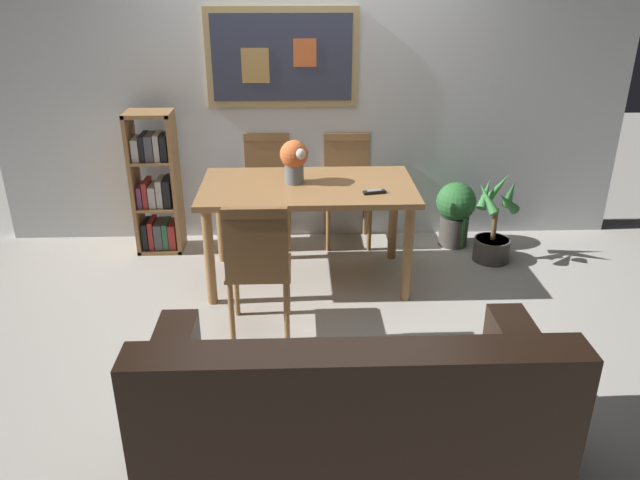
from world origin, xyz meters
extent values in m
plane|color=#B7B2A8|center=(0.00, 0.00, 0.00)|extent=(12.00, 12.00, 0.00)
cube|color=silver|center=(0.00, 1.27, 1.30)|extent=(5.20, 0.10, 2.60)
cube|color=tan|center=(-0.24, 1.20, 1.52)|extent=(1.20, 0.02, 0.76)
cube|color=#33384C|center=(-0.24, 1.19, 1.52)|extent=(1.10, 0.01, 0.66)
cube|color=tan|center=(-0.45, 1.18, 1.46)|extent=(0.22, 0.00, 0.27)
cube|color=#D86633|center=(-0.06, 1.18, 1.55)|extent=(0.18, 0.00, 0.21)
cube|color=#9E7042|center=(-0.06, 0.36, 0.73)|extent=(1.52, 0.85, 0.04)
cylinder|color=#9E7042|center=(-0.74, 0.02, 0.35)|extent=(0.07, 0.07, 0.71)
cylinder|color=#9E7042|center=(0.63, 0.02, 0.35)|extent=(0.07, 0.07, 0.71)
cylinder|color=#9E7042|center=(-0.74, 0.71, 0.35)|extent=(0.07, 0.07, 0.71)
cylinder|color=#9E7042|center=(0.63, 0.71, 0.35)|extent=(0.07, 0.07, 0.71)
cube|color=#9E7042|center=(-0.38, -0.32, 0.44)|extent=(0.40, 0.40, 0.03)
cube|color=#997A66|center=(-0.38, -0.32, 0.47)|extent=(0.36, 0.36, 0.03)
cylinder|color=#9E7042|center=(-0.55, -0.49, 0.21)|extent=(0.04, 0.04, 0.42)
cylinder|color=#9E7042|center=(-0.21, -0.49, 0.21)|extent=(0.04, 0.04, 0.42)
cylinder|color=#9E7042|center=(-0.55, -0.15, 0.21)|extent=(0.04, 0.04, 0.42)
cylinder|color=#9E7042|center=(-0.21, -0.15, 0.21)|extent=(0.04, 0.04, 0.42)
cube|color=#9E7042|center=(-0.38, -0.50, 0.68)|extent=(0.38, 0.04, 0.46)
cube|color=#9E7042|center=(-0.38, -0.50, 0.88)|extent=(0.38, 0.05, 0.06)
cube|color=#9E7042|center=(0.29, 1.03, 0.44)|extent=(0.40, 0.40, 0.03)
cube|color=#997A66|center=(0.29, 1.03, 0.47)|extent=(0.36, 0.36, 0.03)
cylinder|color=#9E7042|center=(0.46, 1.20, 0.21)|extent=(0.04, 0.04, 0.42)
cylinder|color=#9E7042|center=(0.12, 1.20, 0.21)|extent=(0.04, 0.04, 0.42)
cylinder|color=#9E7042|center=(0.46, 0.86, 0.21)|extent=(0.04, 0.04, 0.42)
cylinder|color=#9E7042|center=(0.12, 0.86, 0.21)|extent=(0.04, 0.04, 0.42)
cube|color=#9E7042|center=(0.29, 1.21, 0.68)|extent=(0.38, 0.04, 0.46)
cube|color=#9E7042|center=(0.29, 1.21, 0.88)|extent=(0.38, 0.05, 0.06)
cube|color=#9E7042|center=(-0.38, 1.05, 0.44)|extent=(0.40, 0.40, 0.03)
cube|color=#997A66|center=(-0.38, 1.05, 0.47)|extent=(0.36, 0.36, 0.03)
cylinder|color=#9E7042|center=(-0.21, 1.22, 0.21)|extent=(0.04, 0.04, 0.42)
cylinder|color=#9E7042|center=(-0.55, 1.22, 0.21)|extent=(0.04, 0.04, 0.42)
cylinder|color=#9E7042|center=(-0.21, 0.88, 0.21)|extent=(0.04, 0.04, 0.42)
cylinder|color=#9E7042|center=(-0.55, 0.88, 0.21)|extent=(0.04, 0.04, 0.42)
cube|color=#9E7042|center=(-0.38, 1.23, 0.68)|extent=(0.38, 0.04, 0.46)
cube|color=#9E7042|center=(-0.38, 1.23, 0.88)|extent=(0.38, 0.05, 0.06)
cube|color=black|center=(0.09, -1.54, 0.20)|extent=(1.80, 0.84, 0.40)
cube|color=black|center=(0.09, -1.86, 0.62)|extent=(1.80, 0.20, 0.44)
cube|color=black|center=(-0.72, -1.54, 0.51)|extent=(0.18, 0.80, 0.22)
cube|color=black|center=(0.90, -1.54, 0.51)|extent=(0.18, 0.80, 0.22)
cube|color=#8C6B4C|center=(-0.36, -1.72, 0.56)|extent=(0.32, 0.16, 0.33)
cube|color=#334C72|center=(0.09, -1.72, 0.56)|extent=(0.32, 0.16, 0.33)
cube|color=#9E7042|center=(-1.43, 0.95, 0.58)|extent=(0.03, 0.28, 1.15)
cube|color=#9E7042|center=(-1.10, 0.95, 0.58)|extent=(0.03, 0.28, 1.15)
cube|color=#9E7042|center=(-1.27, 0.95, 0.01)|extent=(0.36, 0.28, 0.03)
cube|color=#9E7042|center=(-1.27, 0.95, 1.14)|extent=(0.36, 0.28, 0.03)
cube|color=#9E7042|center=(-1.27, 0.95, 0.38)|extent=(0.30, 0.28, 0.02)
cube|color=#9E7042|center=(-1.27, 0.95, 0.77)|extent=(0.30, 0.28, 0.02)
cube|color=black|center=(-1.39, 0.95, 0.14)|extent=(0.04, 0.22, 0.22)
cube|color=#B2332D|center=(-1.34, 0.95, 0.15)|extent=(0.04, 0.22, 0.24)
cube|color=#595960|center=(-1.28, 0.95, 0.14)|extent=(0.06, 0.22, 0.22)
cube|color=#337247|center=(-1.22, 0.95, 0.14)|extent=(0.04, 0.22, 0.22)
cube|color=#B2332D|center=(-1.16, 0.95, 0.14)|extent=(0.06, 0.22, 0.21)
cube|color=#7F3F72|center=(-1.39, 0.95, 0.48)|extent=(0.04, 0.22, 0.17)
cube|color=#B2332D|center=(-1.34, 0.95, 0.50)|extent=(0.04, 0.22, 0.21)
cube|color=beige|center=(-1.29, 0.95, 0.48)|extent=(0.06, 0.22, 0.18)
cube|color=beige|center=(-1.23, 0.95, 0.51)|extent=(0.05, 0.22, 0.22)
cube|color=black|center=(-1.17, 0.95, 0.51)|extent=(0.05, 0.22, 0.23)
cube|color=beige|center=(-1.38, 0.95, 0.87)|extent=(0.05, 0.22, 0.18)
cube|color=black|center=(-1.33, 0.95, 0.88)|extent=(0.04, 0.22, 0.20)
cube|color=#595960|center=(-1.27, 0.95, 0.88)|extent=(0.06, 0.22, 0.20)
cube|color=beige|center=(-1.21, 0.95, 0.88)|extent=(0.04, 0.22, 0.21)
cube|color=black|center=(-1.16, 0.95, 0.88)|extent=(0.05, 0.22, 0.20)
cylinder|color=#4C4742|center=(1.18, 0.95, 0.13)|extent=(0.24, 0.24, 0.25)
cylinder|color=#332319|center=(1.18, 0.95, 0.24)|extent=(0.22, 0.22, 0.02)
sphere|color=#2D6B33|center=(1.18, 0.95, 0.39)|extent=(0.33, 0.33, 0.33)
cylinder|color=#2D6B33|center=(1.23, 0.82, 0.16)|extent=(0.03, 0.03, 0.26)
cylinder|color=#2D6B33|center=(1.30, 1.03, 0.16)|extent=(0.03, 0.03, 0.27)
cylinder|color=#4C4742|center=(1.42, 0.63, 0.09)|extent=(0.29, 0.29, 0.18)
cylinder|color=#332319|center=(1.42, 0.63, 0.17)|extent=(0.26, 0.26, 0.02)
cylinder|color=brown|center=(1.42, 0.63, 0.32)|extent=(0.04, 0.04, 0.27)
cone|color=#387F3D|center=(1.51, 0.62, 0.57)|extent=(0.11, 0.23, 0.28)
cone|color=#387F3D|center=(1.44, 0.73, 0.58)|extent=(0.24, 0.12, 0.29)
cone|color=#387F3D|center=(1.34, 0.69, 0.55)|extent=(0.19, 0.23, 0.24)
cone|color=#387F3D|center=(1.32, 0.58, 0.55)|extent=(0.18, 0.25, 0.24)
cone|color=#387F3D|center=(1.47, 0.54, 0.53)|extent=(0.24, 0.18, 0.21)
cylinder|color=slate|center=(-0.15, 0.41, 0.82)|extent=(0.13, 0.13, 0.14)
sphere|color=#D86633|center=(-0.15, 0.41, 0.96)|extent=(0.20, 0.20, 0.20)
sphere|color=pink|center=(-0.19, 0.48, 0.97)|extent=(0.07, 0.07, 0.07)
sphere|color=silver|center=(-0.11, 0.34, 0.98)|extent=(0.08, 0.08, 0.08)
sphere|color=pink|center=(-0.07, 0.43, 0.97)|extent=(0.06, 0.06, 0.06)
cube|color=black|center=(0.40, 0.16, 0.76)|extent=(0.16, 0.08, 0.02)
cube|color=gray|center=(0.40, 0.16, 0.77)|extent=(0.10, 0.05, 0.00)
camera|label=1|loc=(-0.12, -3.82, 2.17)|focal=34.71mm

